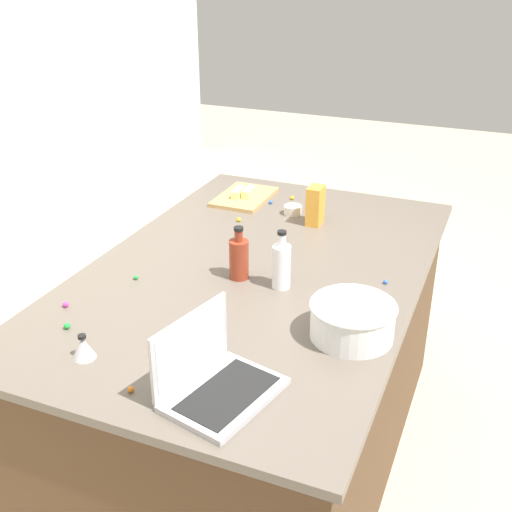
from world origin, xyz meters
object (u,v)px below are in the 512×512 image
at_px(mixing_bowl_large, 352,319).
at_px(bottle_vinegar, 281,265).
at_px(ramekin_small, 293,210).
at_px(ramekin_medium, 197,338).
at_px(butter_stick_right, 238,192).
at_px(laptop, 213,378).
at_px(butter_stick_left, 249,192).
at_px(cutting_board, 244,197).
at_px(candy_bag, 315,205).
at_px(kitchen_timer, 83,347).
at_px(bottle_soy, 239,258).

height_order(mixing_bowl_large, bottle_vinegar, bottle_vinegar).
distance_m(ramekin_small, ramekin_medium, 1.10).
bearing_deg(ramekin_small, ramekin_medium, -175.66).
bearing_deg(butter_stick_right, mixing_bowl_large, -139.71).
distance_m(laptop, butter_stick_left, 1.47).
bearing_deg(butter_stick_left, laptop, -160.58).
xyz_separation_m(laptop, cutting_board, (1.38, 0.51, -0.04)).
xyz_separation_m(mixing_bowl_large, candy_bag, (0.81, 0.38, 0.02)).
xyz_separation_m(mixing_bowl_large, ramekin_small, (0.88, 0.50, -0.04)).
height_order(cutting_board, ramekin_medium, ramekin_medium).
relative_size(mixing_bowl_large, ramekin_small, 3.33).
relative_size(cutting_board, kitchen_timer, 4.32).
xyz_separation_m(bottle_vinegar, candy_bag, (0.59, 0.07, -0.00)).
bearing_deg(candy_bag, laptop, -174.98).
bearing_deg(cutting_board, ramekin_medium, -163.07).
bearing_deg(mixing_bowl_large, kitchen_timer, 120.53).
bearing_deg(mixing_bowl_large, butter_stick_left, 37.96).
bearing_deg(ramekin_small, cutting_board, 71.45).
height_order(bottle_soy, butter_stick_right, bottle_soy).
bearing_deg(butter_stick_right, candy_bag, -108.41).
xyz_separation_m(bottle_vinegar, kitchen_timer, (-0.63, 0.38, -0.05)).
xyz_separation_m(laptop, bottle_vinegar, (0.63, 0.04, 0.04)).
bearing_deg(ramekin_small, mixing_bowl_large, -150.09).
height_order(mixing_bowl_large, butter_stick_right, mixing_bowl_large).
bearing_deg(candy_bag, ramekin_medium, 177.67).
height_order(laptop, ramekin_medium, laptop).
distance_m(mixing_bowl_large, bottle_soy, 0.53).
distance_m(laptop, bottle_vinegar, 0.63).
bearing_deg(ramekin_small, bottle_vinegar, -163.87).
xyz_separation_m(laptop, ramekin_medium, (0.19, 0.15, -0.03)).
relative_size(bottle_soy, butter_stick_left, 1.82).
bearing_deg(butter_stick_right, bottle_soy, -155.78).
height_order(kitchen_timer, candy_bag, candy_bag).
distance_m(butter_stick_right, ramekin_medium, 1.23).
bearing_deg(ramekin_small, butter_stick_right, 76.28).
bearing_deg(bottle_soy, kitchen_timer, 161.22).
relative_size(kitchen_timer, candy_bag, 0.45).
bearing_deg(butter_stick_right, ramekin_medium, -161.80).
bearing_deg(laptop, ramekin_medium, 37.82).
distance_m(cutting_board, ramekin_small, 0.29).
relative_size(mixing_bowl_large, ramekin_medium, 3.19).
distance_m(bottle_soy, butter_stick_left, 0.80).
distance_m(laptop, ramekin_medium, 0.24).
relative_size(bottle_vinegar, butter_stick_right, 1.97).
bearing_deg(ramekin_medium, butter_stick_left, 15.88).
distance_m(ramekin_medium, kitchen_timer, 0.33).
xyz_separation_m(bottle_soy, butter_stick_left, (0.75, 0.28, -0.04)).
height_order(mixing_bowl_large, butter_stick_left, mixing_bowl_large).
bearing_deg(candy_bag, ramekin_small, 61.32).
distance_m(bottle_vinegar, butter_stick_left, 0.88).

